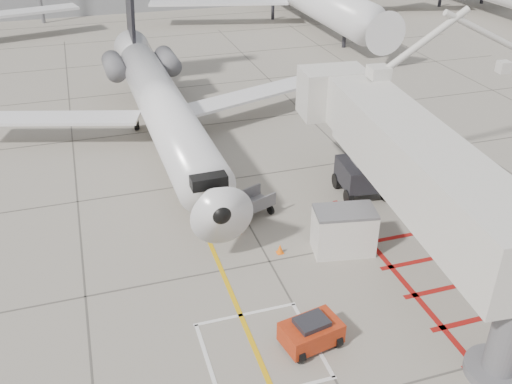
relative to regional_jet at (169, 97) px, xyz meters
name	(u,v)px	position (x,y,z in m)	size (l,w,h in m)	color
ground_plane	(302,320)	(2.21, -15.49, -3.96)	(260.00, 260.00, 0.00)	gray
regional_jet	(169,97)	(0.00, 0.00, 0.00)	(23.99, 30.25, 7.93)	silver
jet_bridge	(424,184)	(8.30, -13.33, -0.04)	(9.28, 19.60, 7.84)	silver
pushback_tug	(311,332)	(2.04, -16.76, -3.34)	(2.14, 1.34, 1.25)	#AA2C10
baggage_cart	(252,204)	(2.61, -7.55, -3.31)	(2.06, 1.30, 1.30)	#5D5C62
ground_power_unit	(344,231)	(5.69, -11.66, -2.89)	(2.71, 1.58, 2.15)	silver
cone_nose	(237,229)	(1.46, -8.86, -3.70)	(0.37, 0.37, 0.52)	#FF660D
cone_side	(280,249)	(2.88, -11.01, -3.74)	(0.33, 0.33, 0.45)	#FF670D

